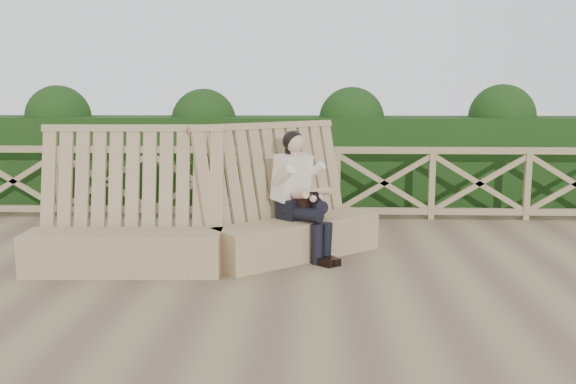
{
  "coord_description": "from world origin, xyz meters",
  "views": [
    {
      "loc": [
        0.32,
        -6.17,
        1.95
      ],
      "look_at": [
        0.08,
        0.4,
        0.9
      ],
      "focal_mm": 40.0,
      "sensor_mm": 36.0,
      "label": 1
    }
  ],
  "objects": [
    {
      "name": "bench",
      "position": [
        -0.78,
        0.88,
        0.4
      ],
      "size": [
        3.89,
        2.04,
        1.58
      ],
      "rotation": [
        0.0,
        0.0,
        0.28
      ],
      "color": "#8B744F",
      "rests_on": "ground"
    },
    {
      "name": "woman",
      "position": [
        0.19,
        1.21,
        0.78
      ],
      "size": [
        0.84,
        0.88,
        1.48
      ],
      "rotation": [
        0.0,
        0.0,
        0.81
      ],
      "color": "black",
      "rests_on": "ground"
    },
    {
      "name": "guardrail",
      "position": [
        0.0,
        3.5,
        0.55
      ],
      "size": [
        10.1,
        0.09,
        1.1
      ],
      "color": "olive",
      "rests_on": "ground"
    },
    {
      "name": "ground",
      "position": [
        0.0,
        0.0,
        0.0
      ],
      "size": [
        60.0,
        60.0,
        0.0
      ],
      "primitive_type": "plane",
      "color": "brown",
      "rests_on": "ground"
    },
    {
      "name": "hedge",
      "position": [
        0.0,
        4.7,
        0.75
      ],
      "size": [
        12.0,
        1.2,
        1.5
      ],
      "primitive_type": "cube",
      "color": "black",
      "rests_on": "ground"
    }
  ]
}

